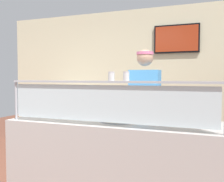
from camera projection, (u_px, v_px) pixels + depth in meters
name	position (u px, v px, depth m)	size (l,w,h in m)	color
shop_rear_unit	(161.00, 80.00, 4.93)	(6.68, 0.13, 2.70)	beige
serving_counter	(117.00, 166.00, 2.78)	(2.28, 0.76, 0.95)	#BCB7B2
sneeze_guard	(105.00, 97.00, 2.45)	(2.10, 0.06, 0.43)	#B2B5BC
pizza_tray	(119.00, 120.00, 2.75)	(0.40, 0.40, 0.04)	#9EA0A8
pizza_server	(115.00, 118.00, 2.74)	(0.07, 0.28, 0.01)	#ADAFB7
parmesan_shaker	(111.00, 77.00, 2.41)	(0.06, 0.06, 0.08)	white
pepper_flake_shaker	(126.00, 77.00, 2.36)	(0.06, 0.06, 0.09)	white
worker_figure	(145.00, 109.00, 3.37)	(0.41, 0.50, 1.76)	#23232D
prep_shelf	(68.00, 127.00, 5.16)	(0.70, 0.55, 0.84)	#B7BABF
pizza_box_stack	(68.00, 103.00, 5.14)	(0.42, 0.42, 0.13)	silver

